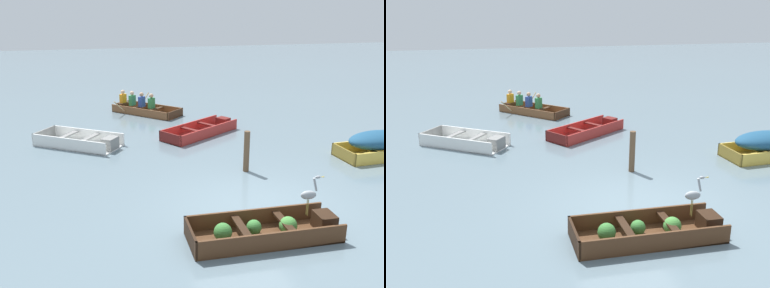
% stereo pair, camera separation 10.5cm
% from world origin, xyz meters
% --- Properties ---
extents(ground_plane, '(80.00, 80.00, 0.00)m').
position_xyz_m(ground_plane, '(0.00, 0.00, 0.00)').
color(ground_plane, slate).
extents(dinghy_dark_varnish_foreground, '(3.03, 1.15, 0.40)m').
position_xyz_m(dinghy_dark_varnish_foreground, '(-0.31, -1.32, 0.16)').
color(dinghy_dark_varnish_foreground, '#4C2D19').
rests_on(dinghy_dark_varnish_foreground, ground).
extents(skiff_yellow_near_moored, '(2.53, 1.24, 0.80)m').
position_xyz_m(skiff_yellow_near_moored, '(4.99, 2.29, 0.45)').
color(skiff_yellow_near_moored, '#E5BC47').
rests_on(skiff_yellow_near_moored, ground).
extents(skiff_white_mid_moored, '(2.95, 2.58, 0.41)m').
position_xyz_m(skiff_white_mid_moored, '(-3.78, 5.59, 0.15)').
color(skiff_white_mid_moored, white).
rests_on(skiff_white_mid_moored, ground).
extents(skiff_red_far_moored, '(3.10, 2.52, 0.37)m').
position_xyz_m(skiff_red_far_moored, '(0.44, 6.00, 0.13)').
color(skiff_red_far_moored, '#AD2D28').
rests_on(skiff_red_far_moored, ground).
extents(rowboat_wooden_brown_with_crew, '(2.85, 2.94, 0.90)m').
position_xyz_m(rowboat_wooden_brown_with_crew, '(-1.21, 9.71, 0.23)').
color(rowboat_wooden_brown_with_crew, brown).
rests_on(rowboat_wooden_brown_with_crew, ground).
extents(heron_on_dinghy, '(0.46, 0.17, 0.84)m').
position_xyz_m(heron_on_dinghy, '(0.55, -1.36, 0.87)').
color(heron_on_dinghy, olive).
rests_on(heron_on_dinghy, dinghy_dark_varnish_foreground).
extents(mooring_post, '(0.16, 0.16, 1.16)m').
position_xyz_m(mooring_post, '(0.62, 2.16, 0.58)').
color(mooring_post, brown).
rests_on(mooring_post, ground).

